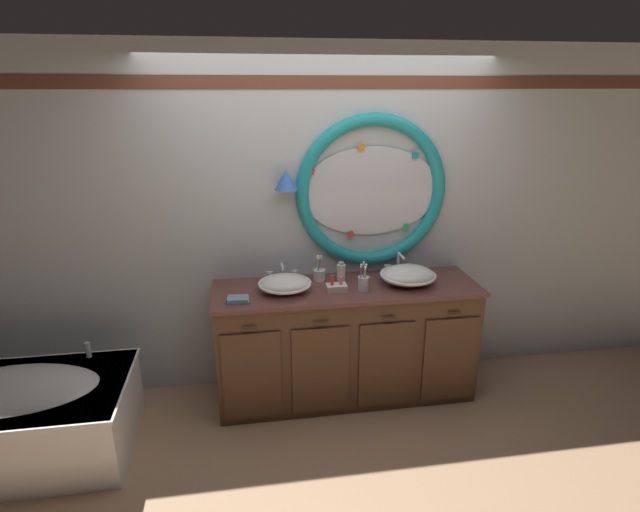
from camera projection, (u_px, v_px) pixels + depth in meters
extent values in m
plane|color=tan|center=(334.00, 414.00, 3.65)|extent=(14.00, 14.00, 0.00)
cube|color=silver|center=(322.00, 223.00, 3.78)|extent=(6.40, 0.08, 2.60)
cube|color=brown|center=(323.00, 82.00, 3.41)|extent=(6.27, 0.01, 0.09)
ellipsoid|color=silver|center=(372.00, 192.00, 3.70)|extent=(1.05, 0.02, 0.67)
torus|color=teal|center=(372.00, 192.00, 3.70)|extent=(1.15, 0.10, 1.15)
cube|color=red|center=(438.00, 194.00, 3.78)|extent=(0.05, 0.01, 0.05)
cube|color=teal|center=(415.00, 155.00, 3.65)|extent=(0.04, 0.01, 0.04)
cube|color=orange|center=(361.00, 147.00, 3.57)|extent=(0.05, 0.01, 0.05)
cube|color=red|center=(311.00, 171.00, 3.57)|extent=(0.05, 0.01, 0.05)
cube|color=red|center=(306.00, 209.00, 3.65)|extent=(0.05, 0.01, 0.05)
cube|color=red|center=(351.00, 234.00, 3.77)|extent=(0.05, 0.01, 0.05)
cube|color=green|center=(406.00, 227.00, 3.82)|extent=(0.05, 0.01, 0.05)
cylinder|color=#4C3823|center=(285.00, 176.00, 3.53)|extent=(0.02, 0.09, 0.02)
cone|color=blue|center=(286.00, 180.00, 3.49)|extent=(0.17, 0.17, 0.14)
cube|color=brown|center=(345.00, 342.00, 3.78)|extent=(1.92, 0.57, 0.87)
cube|color=brown|center=(346.00, 288.00, 3.63)|extent=(1.95, 0.60, 0.03)
cube|color=brown|center=(339.00, 283.00, 3.91)|extent=(1.92, 0.02, 0.11)
cube|color=brown|center=(252.00, 377.00, 3.41)|extent=(0.40, 0.02, 0.66)
cylinder|color=#422D1E|center=(250.00, 329.00, 3.28)|extent=(0.10, 0.01, 0.01)
cube|color=brown|center=(321.00, 371.00, 3.48)|extent=(0.40, 0.02, 0.66)
cylinder|color=#422D1E|center=(321.00, 324.00, 3.35)|extent=(0.10, 0.01, 0.01)
cube|color=brown|center=(386.00, 365.00, 3.55)|extent=(0.40, 0.02, 0.66)
cylinder|color=#422D1E|center=(389.00, 319.00, 3.42)|extent=(0.10, 0.01, 0.01)
cube|color=brown|center=(449.00, 360.00, 3.62)|extent=(0.40, 0.02, 0.66)
cylinder|color=#422D1E|center=(455.00, 314.00, 3.49)|extent=(0.10, 0.01, 0.01)
cube|color=white|center=(17.00, 423.00, 3.17)|extent=(1.40, 0.82, 0.49)
ellipsoid|color=white|center=(10.00, 397.00, 3.10)|extent=(1.15, 0.64, 0.28)
cube|color=white|center=(9.00, 392.00, 3.09)|extent=(1.43, 0.85, 0.02)
cylinder|color=silver|center=(88.00, 350.00, 3.45)|extent=(0.04, 0.04, 0.11)
cylinder|color=silver|center=(10.00, 397.00, 3.10)|extent=(0.04, 0.04, 0.01)
ellipsoid|color=white|center=(285.00, 284.00, 3.51)|extent=(0.36, 0.28, 0.12)
torus|color=white|center=(285.00, 283.00, 3.51)|extent=(0.38, 0.38, 0.02)
cylinder|color=silver|center=(285.00, 283.00, 3.51)|extent=(0.03, 0.03, 0.01)
ellipsoid|color=white|center=(408.00, 275.00, 3.64)|extent=(0.40, 0.32, 0.14)
torus|color=white|center=(408.00, 275.00, 3.64)|extent=(0.42, 0.42, 0.02)
cylinder|color=silver|center=(408.00, 275.00, 3.64)|extent=(0.03, 0.03, 0.01)
cylinder|color=silver|center=(282.00, 278.00, 3.75)|extent=(0.05, 0.05, 0.02)
cylinder|color=silver|center=(282.00, 270.00, 3.73)|extent=(0.02, 0.02, 0.10)
sphere|color=silver|center=(282.00, 264.00, 3.71)|extent=(0.03, 0.03, 0.03)
cylinder|color=silver|center=(282.00, 267.00, 3.66)|extent=(0.02, 0.11, 0.02)
cylinder|color=silver|center=(270.00, 276.00, 3.73)|extent=(0.04, 0.04, 0.06)
cylinder|color=silver|center=(295.00, 275.00, 3.76)|extent=(0.04, 0.04, 0.06)
cube|color=silver|center=(269.00, 272.00, 3.72)|extent=(0.05, 0.01, 0.01)
cube|color=silver|center=(294.00, 271.00, 3.75)|extent=(0.05, 0.01, 0.01)
cylinder|color=silver|center=(398.00, 271.00, 3.88)|extent=(0.05, 0.05, 0.02)
cylinder|color=silver|center=(398.00, 262.00, 3.86)|extent=(0.02, 0.02, 0.14)
sphere|color=silver|center=(399.00, 253.00, 3.84)|extent=(0.03, 0.03, 0.03)
cylinder|color=silver|center=(401.00, 256.00, 3.77)|extent=(0.02, 0.13, 0.02)
cylinder|color=silver|center=(387.00, 270.00, 3.86)|extent=(0.04, 0.04, 0.06)
cylinder|color=silver|center=(408.00, 268.00, 3.89)|extent=(0.04, 0.04, 0.06)
cube|color=silver|center=(387.00, 266.00, 3.85)|extent=(0.05, 0.01, 0.01)
cube|color=silver|center=(409.00, 264.00, 3.88)|extent=(0.05, 0.01, 0.01)
cylinder|color=white|center=(319.00, 275.00, 3.72)|extent=(0.09, 0.09, 0.08)
torus|color=white|center=(319.00, 270.00, 3.71)|extent=(0.10, 0.10, 0.01)
cylinder|color=pink|center=(321.00, 269.00, 3.71)|extent=(0.03, 0.01, 0.16)
cube|color=white|center=(321.00, 257.00, 3.68)|extent=(0.02, 0.02, 0.02)
cylinder|color=yellow|center=(318.00, 268.00, 3.71)|extent=(0.01, 0.01, 0.16)
cube|color=white|center=(318.00, 257.00, 3.68)|extent=(0.02, 0.02, 0.02)
cylinder|color=blue|center=(318.00, 269.00, 3.69)|extent=(0.04, 0.02, 0.16)
cube|color=white|center=(318.00, 257.00, 3.66)|extent=(0.02, 0.02, 0.03)
cylinder|color=silver|center=(363.00, 284.00, 3.53)|extent=(0.08, 0.08, 0.10)
torus|color=silver|center=(364.00, 277.00, 3.51)|extent=(0.08, 0.08, 0.01)
cylinder|color=#19ADB2|center=(366.00, 278.00, 3.52)|extent=(0.02, 0.03, 0.17)
cube|color=white|center=(366.00, 265.00, 3.48)|extent=(0.02, 0.02, 0.02)
cylinder|color=#19ADB2|center=(363.00, 277.00, 3.53)|extent=(0.02, 0.02, 0.18)
cube|color=white|center=(364.00, 263.00, 3.49)|extent=(0.02, 0.02, 0.02)
cylinder|color=purple|center=(361.00, 278.00, 3.51)|extent=(0.02, 0.04, 0.17)
cube|color=white|center=(361.00, 266.00, 3.48)|extent=(0.01, 0.02, 0.03)
cylinder|color=orange|center=(365.00, 280.00, 3.50)|extent=(0.01, 0.04, 0.16)
cube|color=white|center=(365.00, 268.00, 3.47)|extent=(0.02, 0.02, 0.02)
cylinder|color=#EFE5C6|center=(341.00, 273.00, 3.70)|extent=(0.07, 0.07, 0.13)
cylinder|color=silver|center=(341.00, 263.00, 3.68)|extent=(0.04, 0.04, 0.02)
cylinder|color=silver|center=(342.00, 262.00, 3.66)|extent=(0.01, 0.04, 0.01)
cube|color=#7593A8|center=(238.00, 301.00, 3.36)|extent=(0.15, 0.11, 0.02)
cube|color=#7593A8|center=(238.00, 298.00, 3.36)|extent=(0.14, 0.11, 0.02)
cube|color=beige|center=(337.00, 288.00, 3.53)|extent=(0.14, 0.09, 0.05)
cylinder|color=#E0383D|center=(332.00, 280.00, 3.51)|extent=(0.02, 0.02, 0.07)
cylinder|color=pink|center=(341.00, 281.00, 3.52)|extent=(0.02, 0.02, 0.06)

